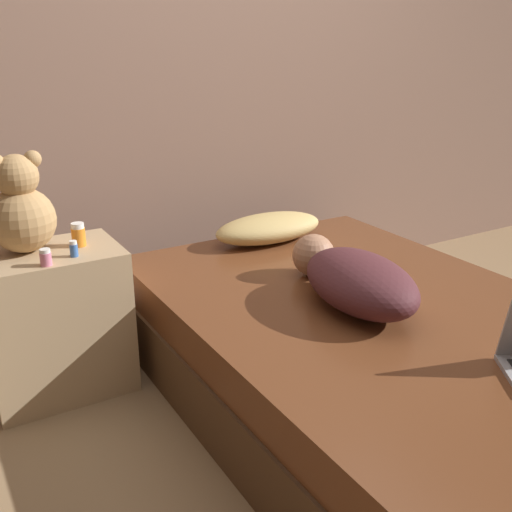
{
  "coord_description": "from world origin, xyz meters",
  "views": [
    {
      "loc": [
        -1.44,
        -1.57,
        1.39
      ],
      "look_at": [
        -0.36,
        0.25,
        0.61
      ],
      "focal_mm": 42.0,
      "sensor_mm": 36.0,
      "label": 1
    }
  ],
  "objects_px": {
    "bottle_blue": "(74,249)",
    "bottle_orange": "(78,235)",
    "person_lying": "(354,278)",
    "pillow": "(269,228)",
    "bottle_pink": "(46,257)",
    "teddy_bear": "(21,209)"
  },
  "relations": [
    {
      "from": "pillow",
      "to": "person_lying",
      "type": "height_order",
      "value": "person_lying"
    },
    {
      "from": "pillow",
      "to": "bottle_orange",
      "type": "bearing_deg",
      "value": -173.74
    },
    {
      "from": "pillow",
      "to": "bottle_pink",
      "type": "relative_size",
      "value": 9.09
    },
    {
      "from": "teddy_bear",
      "to": "bottle_pink",
      "type": "height_order",
      "value": "teddy_bear"
    },
    {
      "from": "pillow",
      "to": "bottle_pink",
      "type": "xyz_separation_m",
      "value": [
        -1.12,
        -0.26,
        0.14
      ]
    },
    {
      "from": "pillow",
      "to": "bottle_blue",
      "type": "xyz_separation_m",
      "value": [
        -1.01,
        -0.22,
        0.14
      ]
    },
    {
      "from": "pillow",
      "to": "bottle_pink",
      "type": "distance_m",
      "value": 1.16
    },
    {
      "from": "person_lying",
      "to": "pillow",
      "type": "bearing_deg",
      "value": 88.93
    },
    {
      "from": "bottle_blue",
      "to": "bottle_orange",
      "type": "bearing_deg",
      "value": 66.39
    },
    {
      "from": "person_lying",
      "to": "bottle_orange",
      "type": "relative_size",
      "value": 7.88
    },
    {
      "from": "bottle_orange",
      "to": "pillow",
      "type": "bearing_deg",
      "value": 6.26
    },
    {
      "from": "bottle_orange",
      "to": "bottle_blue",
      "type": "relative_size",
      "value": 1.51
    },
    {
      "from": "person_lying",
      "to": "teddy_bear",
      "type": "bearing_deg",
      "value": 151.88
    },
    {
      "from": "bottle_blue",
      "to": "person_lying",
      "type": "bearing_deg",
      "value": -32.69
    },
    {
      "from": "teddy_bear",
      "to": "bottle_orange",
      "type": "bearing_deg",
      "value": -11.91
    },
    {
      "from": "person_lying",
      "to": "teddy_bear",
      "type": "height_order",
      "value": "teddy_bear"
    },
    {
      "from": "person_lying",
      "to": "bottle_pink",
      "type": "height_order",
      "value": "bottle_pink"
    },
    {
      "from": "teddy_bear",
      "to": "bottle_blue",
      "type": "bearing_deg",
      "value": -47.06
    },
    {
      "from": "pillow",
      "to": "bottle_pink",
      "type": "height_order",
      "value": "bottle_pink"
    },
    {
      "from": "person_lying",
      "to": "bottle_pink",
      "type": "bearing_deg",
      "value": 159.21
    },
    {
      "from": "bottle_blue",
      "to": "bottle_pink",
      "type": "relative_size",
      "value": 0.99
    },
    {
      "from": "pillow",
      "to": "bottle_blue",
      "type": "relative_size",
      "value": 9.2
    }
  ]
}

